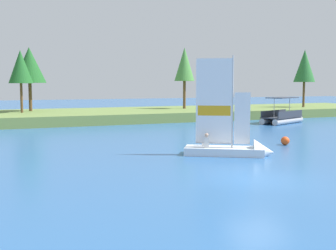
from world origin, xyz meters
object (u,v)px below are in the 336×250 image
at_px(shoreline_tree_centre, 184,65).
at_px(pontoon_boat, 282,117).
at_px(shoreline_tree_left, 21,67).
at_px(channel_buoy, 285,141).
at_px(shoreline_tree_midleft, 29,65).
at_px(shoreline_tree_midright, 305,66).
at_px(sailboat, 239,148).

relative_size(shoreline_tree_centre, pontoon_boat, 1.28).
height_order(shoreline_tree_left, channel_buoy, shoreline_tree_left).
xyz_separation_m(shoreline_tree_midleft, pontoon_boat, (23.05, -14.10, -5.40)).
xyz_separation_m(shoreline_tree_centre, shoreline_tree_midright, (15.92, -2.77, -0.01)).
bearing_deg(sailboat, channel_buoy, 56.43).
relative_size(sailboat, channel_buoy, 10.74).
relative_size(shoreline_tree_centre, sailboat, 1.24).
bearing_deg(shoreline_tree_midleft, shoreline_tree_midright, -8.28).
bearing_deg(sailboat, pontoon_boat, 77.76).
relative_size(shoreline_tree_midleft, shoreline_tree_midright, 0.94).
distance_m(sailboat, channel_buoy, 5.45).
bearing_deg(shoreline_tree_midright, shoreline_tree_midleft, 171.72).
bearing_deg(channel_buoy, shoreline_tree_left, 120.59).
xyz_separation_m(shoreline_tree_midright, channel_buoy, (-20.34, -21.94, -6.05)).
xyz_separation_m(shoreline_tree_left, sailboat, (9.48, -26.66, -5.31)).
bearing_deg(shoreline_tree_centre, sailboat, -109.19).
xyz_separation_m(shoreline_tree_centre, pontoon_boat, (5.28, -11.97, -5.70)).
bearing_deg(shoreline_tree_centre, shoreline_tree_midleft, 173.16).
bearing_deg(channel_buoy, sailboat, -155.72).
relative_size(shoreline_tree_midleft, shoreline_tree_centre, 0.94).
bearing_deg(channel_buoy, shoreline_tree_midleft, 116.45).
relative_size(shoreline_tree_left, shoreline_tree_centre, 0.87).
height_order(shoreline_tree_midright, sailboat, shoreline_tree_midright).
xyz_separation_m(shoreline_tree_centre, sailboat, (-9.38, -26.95, -5.91)).
height_order(shoreline_tree_left, pontoon_boat, shoreline_tree_left).
height_order(pontoon_boat, channel_buoy, pontoon_boat).
height_order(shoreline_tree_midleft, pontoon_boat, shoreline_tree_midleft).
xyz_separation_m(shoreline_tree_centre, channel_buoy, (-4.42, -24.71, -6.06)).
height_order(shoreline_tree_midright, pontoon_boat, shoreline_tree_midright).
bearing_deg(shoreline_tree_centre, channel_buoy, -100.14).
height_order(shoreline_tree_left, shoreline_tree_centre, shoreline_tree_centre).
distance_m(shoreline_tree_midleft, shoreline_tree_midright, 34.05).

